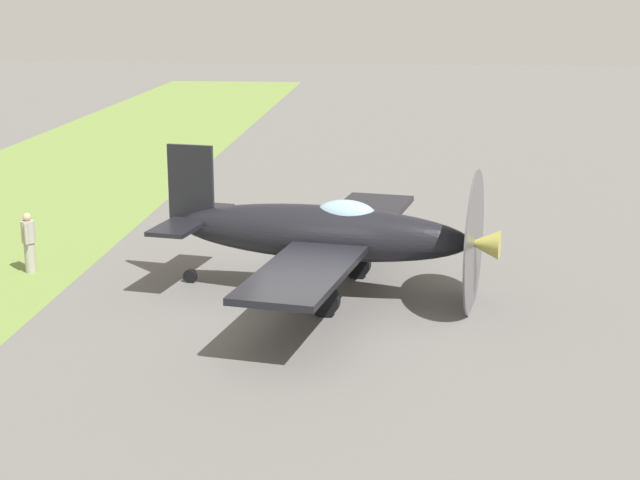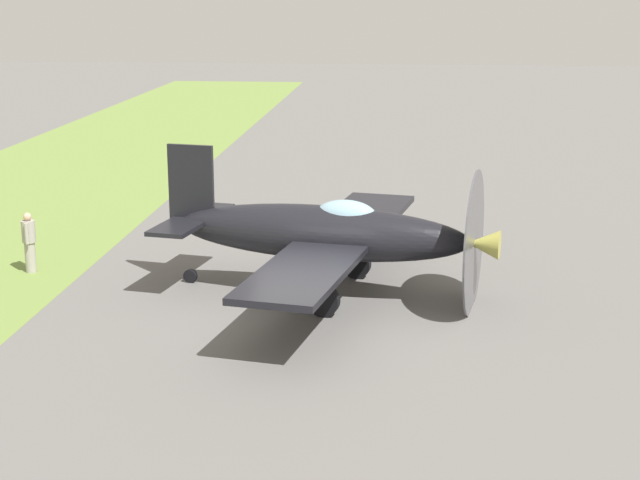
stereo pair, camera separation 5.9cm
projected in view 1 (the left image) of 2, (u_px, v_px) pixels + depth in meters
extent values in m
plane|color=#605E5B|center=(306.00, 327.00, 22.99)|extent=(160.00, 160.00, 0.00)
ellipsoid|color=black|center=(320.00, 232.00, 25.07)|extent=(2.86, 7.98, 1.43)
cube|color=black|center=(337.00, 240.00, 25.00)|extent=(11.25, 3.98, 0.16)
cube|color=black|center=(191.00, 186.00, 25.76)|extent=(0.35, 1.27, 2.19)
cube|color=black|center=(192.00, 219.00, 25.99)|extent=(3.82, 1.70, 0.12)
cone|color=#B7B24C|center=(483.00, 244.00, 23.96)|extent=(0.88, 0.93, 0.74)
cylinder|color=#4C4C51|center=(474.00, 243.00, 24.02)|extent=(3.64, 0.73, 3.69)
ellipsoid|color=#8CB2C6|center=(346.00, 215.00, 24.76)|extent=(1.09, 1.74, 0.81)
cylinder|color=black|center=(357.00, 264.00, 26.80)|extent=(0.39, 0.82, 0.78)
cylinder|color=black|center=(357.00, 245.00, 26.66)|extent=(0.14, 0.14, 1.11)
cylinder|color=black|center=(324.00, 301.00, 23.69)|extent=(0.39, 0.82, 0.78)
cylinder|color=black|center=(324.00, 279.00, 23.55)|extent=(0.14, 0.14, 1.11)
cylinder|color=black|center=(190.00, 276.00, 26.43)|extent=(0.20, 0.39, 0.37)
cylinder|color=#9E998E|center=(30.00, 257.00, 27.31)|extent=(0.30, 0.30, 0.88)
cylinder|color=#9E998E|center=(28.00, 232.00, 27.12)|extent=(0.38, 0.38, 0.62)
sphere|color=tan|center=(27.00, 217.00, 27.01)|extent=(0.23, 0.23, 0.23)
cylinder|color=#9E998E|center=(26.00, 234.00, 26.87)|extent=(0.11, 0.11, 0.59)
cylinder|color=#9E998E|center=(30.00, 229.00, 27.37)|extent=(0.11, 0.11, 0.59)
cube|color=olive|center=(219.00, 216.00, 32.70)|extent=(1.10, 1.10, 0.64)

